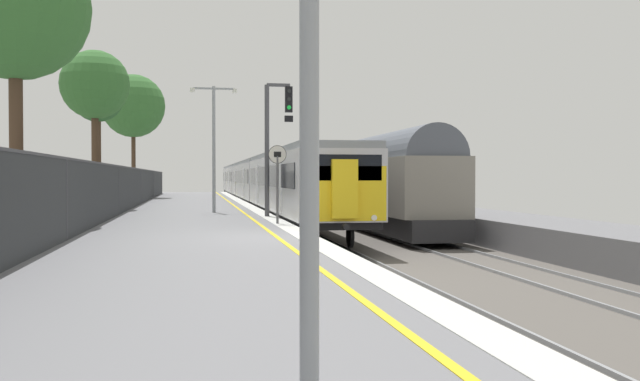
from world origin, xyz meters
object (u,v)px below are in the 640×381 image
Objects in this scene: commuter_train_at_platform at (259,181)px; platform_lamp_mid at (214,138)px; background_tree_right at (98,99)px; background_tree_back at (96,87)px; signal_gantry at (274,134)px; background_tree_left at (18,10)px; speed_limit_sign at (277,174)px; background_tree_centre at (134,108)px; freight_train_adjacent_track at (357,180)px.

commuter_train_at_platform is 10.91× the size of platform_lamp_mid.
background_tree_right is 1.02× the size of background_tree_back.
signal_gantry is at bearing -46.01° from background_tree_back.
commuter_train_at_platform is 28.90m from background_tree_left.
speed_limit_sign is 0.28× the size of background_tree_centre.
platform_lamp_mid is 0.72× the size of background_tree_back.
platform_lamp_mid is (-2.21, 3.53, 0.01)m from signal_gantry.
platform_lamp_mid is at bearing -143.43° from freight_train_adjacent_track.
background_tree_centre reaches higher than commuter_train_at_platform.
background_tree_back is at bearing 85.31° from background_tree_left.
platform_lamp_mid is 24.00m from background_tree_centre.
background_tree_back is (0.89, -7.76, -0.28)m from background_tree_right.
background_tree_right reaches higher than background_tree_back.
freight_train_adjacent_track is 13.97m from background_tree_back.
commuter_train_at_platform is 10.97m from background_tree_centre.
commuter_train_at_platform is 27.79m from speed_limit_sign.
commuter_train_at_platform is at bearing 59.23° from background_tree_back.
platform_lamp_mid is at bearing -100.53° from commuter_train_at_platform.
speed_limit_sign is (-1.85, -27.72, 0.37)m from commuter_train_at_platform.
background_tree_centre is (1.13, 29.83, -0.23)m from background_tree_left.
speed_limit_sign is (-5.85, -13.60, 0.25)m from freight_train_adjacent_track.
speed_limit_sign is 32.25m from background_tree_centre.
background_tree_centre is at bearing 102.80° from platform_lamp_mid.
platform_lamp_mid reaches higher than signal_gantry.
background_tree_back is at bearing -90.67° from background_tree_centre.
speed_limit_sign is 0.47× the size of platform_lamp_mid.
signal_gantry is 0.95× the size of platform_lamp_mid.
background_tree_centre is at bearing 84.23° from background_tree_right.
background_tree_right is at bearing 118.62° from signal_gantry.
speed_limit_sign is at bearing -8.46° from background_tree_left.
background_tree_right reaches higher than signal_gantry.
platform_lamp_mid is 0.59× the size of background_tree_centre.
background_tree_back reaches higher than speed_limit_sign.
signal_gantry is at bearing -93.62° from commuter_train_at_platform.
background_tree_left is at bearing 171.54° from speed_limit_sign.
freight_train_adjacent_track is at bearing 66.72° from speed_limit_sign.
background_tree_back reaches higher than commuter_train_at_platform.
background_tree_centre reaches higher than speed_limit_sign.
background_tree_back is (-7.32, 12.32, 4.22)m from speed_limit_sign.
platform_lamp_mid is at bearing 122.02° from signal_gantry.
commuter_train_at_platform reaches higher than speed_limit_sign.
commuter_train_at_platform is 14.68m from freight_train_adjacent_track.
platform_lamp_mid is at bearing 103.15° from speed_limit_sign.
freight_train_adjacent_track is 10.90m from signal_gantry.
commuter_train_at_platform is 2.25× the size of freight_train_adjacent_track.
background_tree_right is (-14.06, 6.48, 4.74)m from freight_train_adjacent_track.
platform_lamp_mid is 9.93m from background_tree_left.
signal_gantry is (-1.48, -23.37, 1.95)m from commuter_train_at_platform.
signal_gantry is 4.17m from platform_lamp_mid.
freight_train_adjacent_track is 5.13× the size of signal_gantry.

